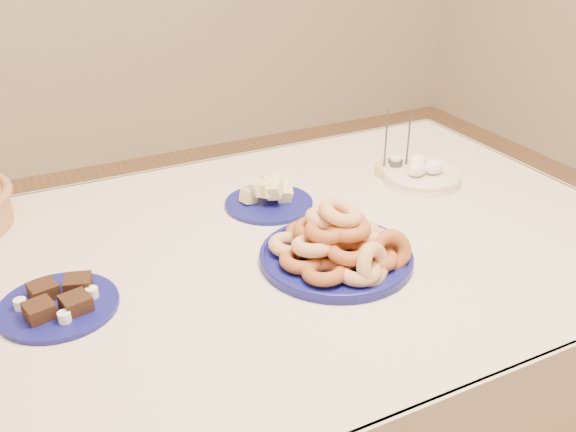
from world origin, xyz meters
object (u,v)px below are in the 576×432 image
(melon_plate, at_px, (270,196))
(brownie_plate, at_px, (59,303))
(candle_holder, at_px, (395,168))
(dining_table, at_px, (278,285))
(donut_platter, at_px, (339,246))
(egg_bowl, at_px, (422,174))

(melon_plate, height_order, brownie_plate, melon_plate)
(candle_holder, bearing_deg, dining_table, -155.57)
(dining_table, relative_size, donut_platter, 4.09)
(dining_table, distance_m, donut_platter, 0.21)
(dining_table, distance_m, melon_plate, 0.25)
(brownie_plate, bearing_deg, dining_table, 2.82)
(melon_plate, xyz_separation_m, egg_bowl, (0.43, -0.06, -0.00))
(donut_platter, height_order, candle_holder, candle_holder)
(donut_platter, xyz_separation_m, melon_plate, (-0.01, 0.32, -0.01))
(dining_table, height_order, donut_platter, donut_platter)
(dining_table, xyz_separation_m, donut_platter, (0.09, -0.12, 0.15))
(donut_platter, distance_m, candle_holder, 0.51)
(brownie_plate, relative_size, egg_bowl, 1.07)
(candle_holder, bearing_deg, egg_bowl, -67.00)
(brownie_plate, bearing_deg, melon_plate, 21.68)
(donut_platter, xyz_separation_m, egg_bowl, (0.42, 0.26, -0.02))
(melon_plate, relative_size, candle_holder, 1.38)
(dining_table, distance_m, brownie_plate, 0.50)
(brownie_plate, bearing_deg, donut_platter, -9.78)
(egg_bowl, bearing_deg, brownie_plate, -170.79)
(donut_platter, distance_m, brownie_plate, 0.58)
(melon_plate, bearing_deg, brownie_plate, -158.32)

